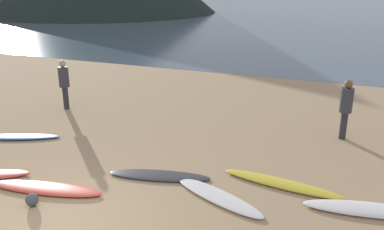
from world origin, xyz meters
TOP-DOWN VIEW (x-y plane):
  - ground_plane at (0.00, 10.00)m, footprint 120.00×120.00m
  - ocean_water at (0.00, 63.16)m, footprint 140.00×100.00m
  - surfboard_1 at (-3.76, 3.16)m, footprint 2.35×1.41m
  - surfboard_3 at (-0.96, 1.14)m, footprint 2.55×1.00m
  - surfboard_4 at (0.96, 2.59)m, footprint 2.37×1.10m
  - surfboard_5 at (2.47, 2.21)m, footprint 2.30×1.36m
  - surfboard_6 at (3.57, 3.24)m, footprint 2.67×0.77m
  - surfboard_7 at (5.32, 2.84)m, footprint 2.55×1.03m
  - person_0 at (-4.25, 5.88)m, footprint 0.34×0.34m
  - person_1 at (4.60, 6.60)m, footprint 0.34×0.34m
  - beach_rock_near at (-0.79, 0.55)m, footprint 0.25×0.25m

SIDE VIEW (x-z plane):
  - ground_plane at x=0.00m, z-range -0.20..0.00m
  - ocean_water at x=0.00m, z-range 0.00..0.00m
  - surfboard_4 at x=0.96m, z-range 0.00..0.07m
  - surfboard_1 at x=-3.76m, z-range 0.00..0.07m
  - surfboard_5 at x=2.47m, z-range 0.00..0.08m
  - surfboard_6 at x=3.57m, z-range 0.00..0.09m
  - surfboard_7 at x=5.32m, z-range 0.00..0.09m
  - surfboard_3 at x=-0.96m, z-range 0.00..0.09m
  - beach_rock_near at x=-0.79m, z-range 0.00..0.25m
  - person_1 at x=4.60m, z-range 0.15..1.82m
  - person_0 at x=-4.25m, z-range 0.15..1.82m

